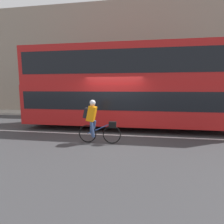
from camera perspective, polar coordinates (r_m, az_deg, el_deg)
ground_plane at (r=7.76m, az=0.39°, el=-7.23°), size 80.00×80.00×0.00m
road_center_line at (r=7.62m, az=0.22°, el=-7.50°), size 50.00×0.14×0.01m
sidewalk_curb at (r=12.75m, az=3.79°, el=-0.92°), size 60.00×1.96×0.14m
building_facade at (r=13.89m, az=4.39°, el=16.85°), size 60.00×0.30×8.38m
bus at (r=8.79m, az=4.88°, el=8.91°), size 9.98×2.53×3.96m
cyclist_on_bike at (r=6.42m, az=-5.62°, el=-2.58°), size 1.58×0.32×1.60m
trash_bin at (r=13.13m, az=26.07°, el=0.63°), size 0.44×0.44×0.81m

